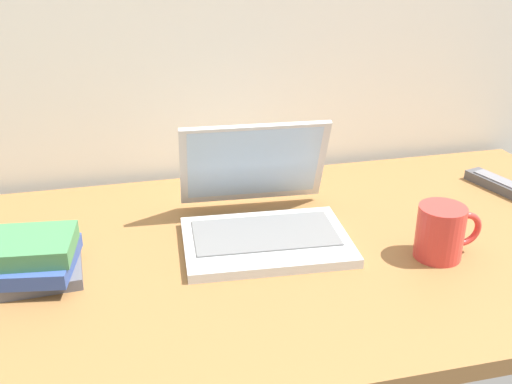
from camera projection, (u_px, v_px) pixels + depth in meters
desk at (244, 259)px, 1.12m from camera, size 1.60×0.76×0.03m
laptop at (262, 213)px, 1.16m from camera, size 0.32×0.32×0.21m
coffee_mug at (442, 231)px, 1.08m from camera, size 0.13×0.09×0.10m
remote_control_near at (498, 184)px, 1.37m from camera, size 0.09×0.17×0.02m
book_stack at (17, 259)px, 1.02m from camera, size 0.21×0.18×0.08m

